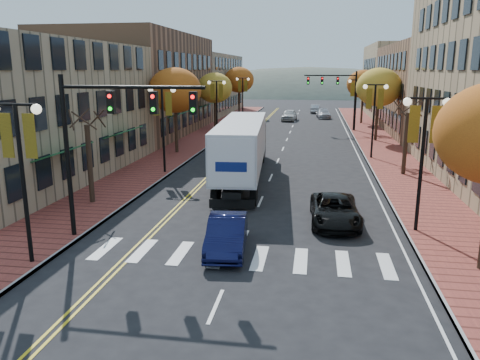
% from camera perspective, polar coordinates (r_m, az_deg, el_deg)
% --- Properties ---
extents(ground, '(200.00, 200.00, 0.00)m').
position_cam_1_polar(ground, '(16.85, -1.53, -11.92)').
color(ground, black).
rests_on(ground, ground).
extents(sidewalk_left, '(4.00, 85.00, 0.15)m').
position_cam_1_polar(sidewalk_left, '(49.44, -4.87, 5.02)').
color(sidewalk_left, brown).
rests_on(sidewalk_left, ground).
extents(sidewalk_right, '(4.00, 85.00, 0.15)m').
position_cam_1_polar(sidewalk_right, '(48.40, 16.36, 4.34)').
color(sidewalk_right, brown).
rests_on(sidewalk_right, ground).
extents(building_left_near, '(12.00, 22.00, 9.00)m').
position_cam_1_polar(building_left_near, '(34.40, -26.40, 7.48)').
color(building_left_near, '#9E8966').
rests_on(building_left_near, ground).
extents(building_left_mid, '(12.00, 24.00, 11.00)m').
position_cam_1_polar(building_left_mid, '(54.73, -12.40, 11.26)').
color(building_left_mid, brown).
rests_on(building_left_mid, ground).
extents(building_left_far, '(12.00, 26.00, 9.50)m').
position_cam_1_polar(building_left_far, '(78.56, -5.64, 11.49)').
color(building_left_far, '#9E8966').
rests_on(building_left_far, ground).
extents(building_right_mid, '(15.00, 24.00, 10.00)m').
position_cam_1_polar(building_right_mid, '(59.12, 24.86, 10.01)').
color(building_right_mid, brown).
rests_on(building_right_mid, ground).
extents(building_right_far, '(15.00, 20.00, 11.00)m').
position_cam_1_polar(building_right_far, '(80.53, 20.74, 11.29)').
color(building_right_far, '#9E8966').
rests_on(building_right_far, ground).
extents(tree_left_a, '(0.28, 0.28, 4.20)m').
position_cam_1_polar(tree_left_a, '(26.32, -17.84, 1.87)').
color(tree_left_a, '#382619').
rests_on(tree_left_a, sidewalk_left).
extents(tree_left_b, '(4.48, 4.48, 7.21)m').
position_cam_1_polar(tree_left_b, '(40.77, -7.93, 10.76)').
color(tree_left_b, '#382619').
rests_on(tree_left_b, sidewalk_left).
extents(tree_left_c, '(4.16, 4.16, 6.69)m').
position_cam_1_polar(tree_left_c, '(56.28, -3.10, 11.14)').
color(tree_left_c, '#382619').
rests_on(tree_left_c, sidewalk_left).
extents(tree_left_d, '(4.61, 4.61, 7.42)m').
position_cam_1_polar(tree_left_d, '(73.95, -0.11, 12.11)').
color(tree_left_d, '#382619').
rests_on(tree_left_d, sidewalk_left).
extents(tree_right_b, '(0.28, 0.28, 4.20)m').
position_cam_1_polar(tree_right_b, '(33.90, 19.52, 4.19)').
color(tree_right_b, '#382619').
rests_on(tree_right_b, sidewalk_right).
extents(tree_right_c, '(4.48, 4.48, 7.21)m').
position_cam_1_polar(tree_right_c, '(49.39, 16.56, 10.77)').
color(tree_right_c, '#382619').
rests_on(tree_right_c, sidewalk_right).
extents(tree_right_d, '(4.35, 4.35, 7.00)m').
position_cam_1_polar(tree_right_d, '(65.29, 14.81, 11.24)').
color(tree_right_d, '#382619').
rests_on(tree_right_d, sidewalk_right).
extents(lamp_left_a, '(1.96, 0.36, 6.05)m').
position_cam_1_polar(lamp_left_a, '(18.43, -25.23, 3.02)').
color(lamp_left_a, black).
rests_on(lamp_left_a, ground).
extents(lamp_left_b, '(1.96, 0.36, 6.05)m').
position_cam_1_polar(lamp_left_b, '(32.78, -9.42, 8.09)').
color(lamp_left_b, black).
rests_on(lamp_left_b, ground).
extents(lamp_left_c, '(1.96, 0.36, 6.05)m').
position_cam_1_polar(lamp_left_c, '(50.14, -2.86, 10.01)').
color(lamp_left_c, black).
rests_on(lamp_left_c, ground).
extents(lamp_left_d, '(1.96, 0.36, 6.05)m').
position_cam_1_polar(lamp_left_d, '(67.83, 0.34, 10.89)').
color(lamp_left_d, black).
rests_on(lamp_left_d, ground).
extents(lamp_right_a, '(1.96, 0.36, 6.05)m').
position_cam_1_polar(lamp_right_a, '(21.68, 21.50, 4.73)').
color(lamp_right_a, black).
rests_on(lamp_right_a, ground).
extents(lamp_right_b, '(1.96, 0.36, 6.05)m').
position_cam_1_polar(lamp_right_b, '(39.36, 16.06, 8.60)').
color(lamp_right_b, black).
rests_on(lamp_right_b, ground).
extents(lamp_right_c, '(1.96, 0.36, 6.05)m').
position_cam_1_polar(lamp_right_c, '(57.24, 13.98, 10.05)').
color(lamp_right_c, black).
rests_on(lamp_right_c, ground).
extents(traffic_mast_near, '(6.10, 0.35, 7.00)m').
position_cam_1_polar(traffic_mast_near, '(19.93, -15.73, 6.31)').
color(traffic_mast_near, black).
rests_on(traffic_mast_near, ground).
extents(traffic_mast_far, '(6.10, 0.34, 7.00)m').
position_cam_1_polar(traffic_mast_far, '(57.08, 11.96, 10.78)').
color(traffic_mast_far, black).
rests_on(traffic_mast_far, ground).
extents(semi_truck, '(3.72, 16.16, 4.00)m').
position_cam_1_polar(semi_truck, '(31.26, 0.41, 4.41)').
color(semi_truck, black).
rests_on(semi_truck, ground).
extents(navy_sedan, '(1.93, 4.44, 1.42)m').
position_cam_1_polar(navy_sedan, '(19.02, -1.60, -6.59)').
color(navy_sedan, '#0C0F33').
rests_on(navy_sedan, ground).
extents(black_suv, '(2.39, 4.91, 1.34)m').
position_cam_1_polar(black_suv, '(22.71, 11.48, -3.62)').
color(black_suv, black).
rests_on(black_suv, ground).
extents(car_far_white, '(2.26, 4.89, 1.62)m').
position_cam_1_polar(car_far_white, '(68.06, 6.02, 7.89)').
color(car_far_white, silver).
rests_on(car_far_white, ground).
extents(car_far_silver, '(2.31, 4.90, 1.38)m').
position_cam_1_polar(car_far_silver, '(72.38, 10.13, 7.98)').
color(car_far_silver, '#9F9EA6').
rests_on(car_far_silver, ground).
extents(car_far_oncoming, '(1.70, 4.24, 1.37)m').
position_cam_1_polar(car_far_oncoming, '(81.09, 9.19, 8.57)').
color(car_far_oncoming, '#B7B8C0').
rests_on(car_far_oncoming, ground).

